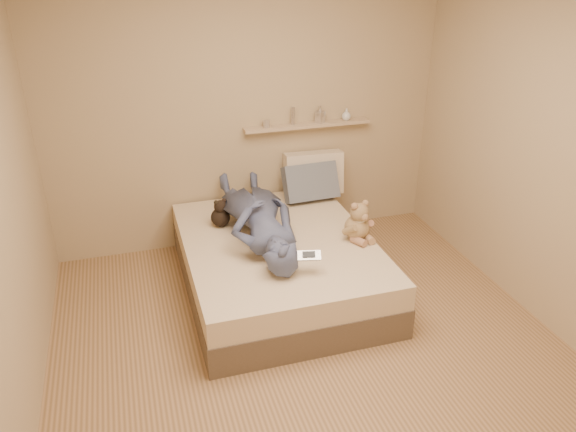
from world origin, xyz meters
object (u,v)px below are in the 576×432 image
object	(u,v)px
pillow_cream	(314,173)
person	(258,216)
pillow_grey	(311,182)
wall_shelf	(308,125)
bed	(278,264)
game_console	(309,255)
teddy_bear	(358,224)
dark_plush	(220,215)

from	to	relation	value
pillow_cream	person	world-z (taller)	pillow_cream
pillow_grey	wall_shelf	distance (m)	0.53
bed	game_console	bearing A→B (deg)	-82.67
pillow_grey	game_console	bearing A→B (deg)	-109.52
teddy_bear	wall_shelf	distance (m)	1.20
pillow_cream	wall_shelf	size ratio (longest dim) A/B	0.46
pillow_cream	pillow_grey	world-z (taller)	pillow_cream
dark_plush	game_console	bearing A→B (deg)	-63.82
pillow_grey	wall_shelf	xyz separation A→B (m)	(0.04, 0.22, 0.48)
person	pillow_cream	bearing A→B (deg)	-135.88
wall_shelf	pillow_cream	bearing A→B (deg)	-62.29
bed	dark_plush	size ratio (longest dim) A/B	7.61
pillow_grey	person	bearing A→B (deg)	-138.56
teddy_bear	wall_shelf	xyz separation A→B (m)	(-0.07, 1.08, 0.51)
game_console	pillow_grey	bearing A→B (deg)	70.48
bed	person	xyz separation A→B (m)	(-0.13, 0.12, 0.41)
bed	dark_plush	xyz separation A→B (m)	(-0.39, 0.39, 0.33)
pillow_cream	pillow_grey	bearing A→B (deg)	-119.13
pillow_grey	person	world-z (taller)	person
bed	pillow_grey	distance (m)	0.95
teddy_bear	pillow_cream	bearing A→B (deg)	91.85
game_console	wall_shelf	world-z (taller)	wall_shelf
dark_plush	wall_shelf	xyz separation A→B (m)	(0.94, 0.52, 0.54)
dark_plush	person	distance (m)	0.38
game_console	pillow_cream	world-z (taller)	pillow_cream
bed	person	distance (m)	0.44
game_console	person	xyz separation A→B (m)	(-0.21, 0.67, 0.02)
bed	wall_shelf	size ratio (longest dim) A/B	1.58
teddy_bear	bed	bearing A→B (deg)	164.67
teddy_bear	dark_plush	bearing A→B (deg)	151.22
dark_plush	pillow_cream	bearing A→B (deg)	24.23
person	wall_shelf	distance (m)	1.15
bed	dark_plush	bearing A→B (deg)	135.38
wall_shelf	teddy_bear	bearing A→B (deg)	-86.09
game_console	person	size ratio (longest dim) A/B	0.12
pillow_cream	wall_shelf	xyz separation A→B (m)	(-0.04, 0.08, 0.45)
game_console	dark_plush	bearing A→B (deg)	116.18
game_console	teddy_bear	distance (m)	0.67
teddy_bear	dark_plush	xyz separation A→B (m)	(-1.02, 0.56, -0.03)
dark_plush	wall_shelf	world-z (taller)	wall_shelf
dark_plush	person	size ratio (longest dim) A/B	0.17
dark_plush	wall_shelf	distance (m)	1.21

